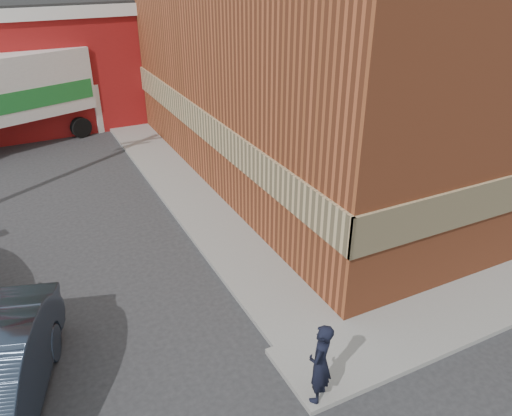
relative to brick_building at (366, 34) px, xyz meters
name	(u,v)px	position (x,y,z in m)	size (l,w,h in m)	color
ground	(286,346)	(-8.50, -9.00, -4.68)	(90.00, 90.00, 0.00)	#28282B
brick_building	(366,34)	(0.00, 0.00, 0.00)	(14.25, 18.25, 9.36)	#A04A29
sidewalk_west	(177,182)	(-7.90, 0.00, -4.62)	(1.80, 18.00, 0.12)	gray
man	(320,363)	(-8.70, -10.55, -3.72)	(0.61, 0.40, 1.68)	black
box_truck	(31,90)	(-11.78, 7.24, -2.45)	(8.16, 4.69, 3.87)	silver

